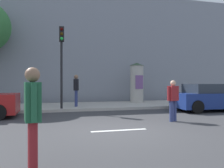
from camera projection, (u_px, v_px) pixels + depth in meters
ground_plane at (119, 130)px, 7.45m from camera, size 80.00×80.00×0.00m
sidewalk_curb at (86, 106)px, 14.22m from camera, size 36.00×4.00×0.15m
lane_markings at (119, 130)px, 7.45m from camera, size 25.80×0.16×0.01m
building_backdrop at (77, 51)px, 19.01m from camera, size 36.00×5.00×8.02m
traffic_light at (62, 54)px, 12.10m from camera, size 0.24×0.45×4.17m
poster_column at (137, 82)px, 16.00m from camera, size 0.98×0.98×2.66m
pedestrian_in_light_jacket at (173, 98)px, 9.14m from camera, size 0.54×0.35×1.59m
pedestrian_with_backpack at (33, 112)px, 3.85m from camera, size 0.30×0.59×1.77m
pedestrian_in_red_top at (76, 88)px, 13.24m from camera, size 0.33×0.58×1.78m
parked_car_red at (212, 98)px, 12.49m from camera, size 4.15×2.00×1.42m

